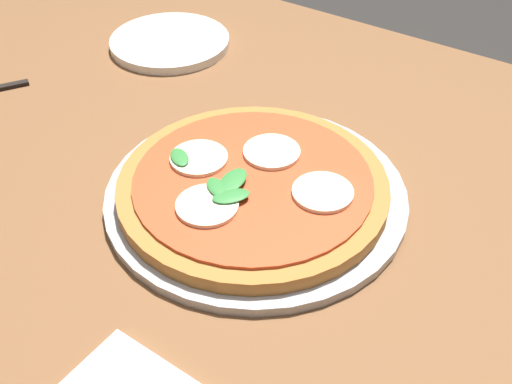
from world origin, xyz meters
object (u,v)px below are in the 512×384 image
object	(u,v)px
dining_table	(227,255)
plate_white	(170,42)
pizza	(252,186)
serving_tray	(256,195)

from	to	relation	value
dining_table	plate_white	bearing A→B (deg)	-41.09
pizza	serving_tray	bearing A→B (deg)	-100.62
serving_tray	pizza	xyz separation A→B (m)	(0.00, 0.01, 0.02)
serving_tray	plate_white	size ratio (longest dim) A/B	1.82
serving_tray	pizza	size ratio (longest dim) A/B	1.13
dining_table	pizza	xyz separation A→B (m)	(-0.03, -0.02, 0.11)
pizza	plate_white	distance (m)	0.41
serving_tray	plate_white	world-z (taller)	plate_white
pizza	plate_white	xyz separation A→B (m)	(0.33, -0.24, -0.02)
serving_tray	plate_white	bearing A→B (deg)	-35.70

